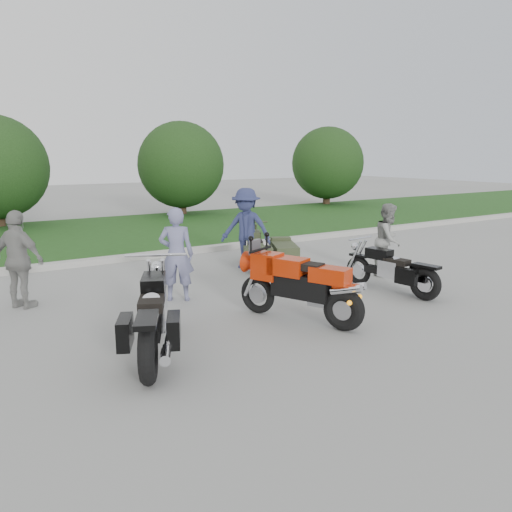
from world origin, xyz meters
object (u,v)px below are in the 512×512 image
cruiser_sidecar (272,252)px  person_grey (388,239)px  person_stripe (176,254)px  sportbike_red (301,284)px  cruiser_left (153,320)px  person_denim (246,228)px  cruiser_right (394,272)px  person_back (19,260)px

cruiser_sidecar → person_grey: size_ratio=1.28×
person_stripe → sportbike_red: bearing=148.5°
cruiser_left → person_stripe: bearing=84.5°
cruiser_left → person_grey: bearing=39.6°
cruiser_left → cruiser_sidecar: (4.25, 3.46, -0.11)m
person_grey → person_denim: bearing=110.4°
cruiser_right → cruiser_sidecar: size_ratio=1.04×
cruiser_right → person_stripe: (-3.74, 1.79, 0.44)m
person_denim → person_grey: bearing=6.7°
cruiser_sidecar → cruiser_right: bearing=-48.9°
person_stripe → person_grey: bearing=-157.4°
cruiser_sidecar → person_stripe: bearing=-131.7°
cruiser_right → cruiser_sidecar: (-0.81, 2.99, -0.03)m
person_denim → sportbike_red: bearing=-57.5°
cruiser_left → person_denim: 5.42m
sportbike_red → person_stripe: person_stripe is taller
cruiser_sidecar → person_grey: bearing=-19.3°
sportbike_red → person_back: bearing=114.7°
person_grey → cruiser_left: bearing=169.5°
person_grey → person_back: person_back is taller
person_denim → person_back: (-4.94, -0.59, -0.08)m
person_stripe → person_back: person_stripe is taller
cruiser_right → person_grey: 1.58m
sportbike_red → cruiser_left: 2.50m
cruiser_left → person_grey: 6.30m
sportbike_red → person_grey: person_grey is taller
cruiser_right → person_denim: size_ratio=1.13×
cruiser_sidecar → person_denim: bearing=165.3°
cruiser_right → person_back: (-6.22, 2.80, 0.44)m
cruiser_right → person_back: bearing=147.6°
person_grey → cruiser_sidecar: bearing=109.5°
cruiser_sidecar → person_stripe: size_ratio=1.19×
sportbike_red → cruiser_right: bearing=-15.1°
cruiser_right → person_stripe: size_ratio=1.24×
cruiser_sidecar → person_back: person_back is taller
cruiser_left → cruiser_sidecar: bearing=64.0°
sportbike_red → cruiser_sidecar: (1.76, 3.40, -0.23)m
cruiser_sidecar → person_denim: person_denim is taller
person_stripe → person_grey: person_stripe is taller
sportbike_red → person_denim: (1.28, 3.80, 0.32)m
cruiser_left → person_stripe: size_ratio=1.40×
cruiser_left → cruiser_right: 5.08m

